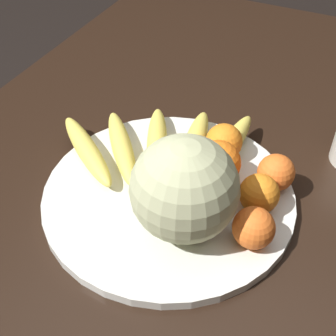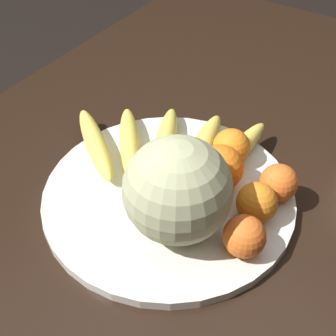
# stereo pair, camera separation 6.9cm
# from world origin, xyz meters

# --- Properties ---
(kitchen_table) EXTENTS (1.47, 0.90, 0.72)m
(kitchen_table) POSITION_xyz_m (0.00, 0.00, 0.63)
(kitchen_table) COLOR black
(kitchen_table) RESTS_ON ground_plane
(fruit_bowl) EXTENTS (0.39, 0.39, 0.02)m
(fruit_bowl) POSITION_xyz_m (-0.05, 0.00, 0.73)
(fruit_bowl) COLOR silver
(fruit_bowl) RESTS_ON kitchen_table
(melon) EXTENTS (0.15, 0.15, 0.15)m
(melon) POSITION_xyz_m (-0.10, -0.05, 0.81)
(melon) COLOR #B2B789
(melon) RESTS_ON fruit_bowl
(banana_bunch) EXTENTS (0.27, 0.32, 0.04)m
(banana_bunch) POSITION_xyz_m (0.02, 0.05, 0.76)
(banana_bunch) COLOR #473819
(banana_bunch) RESTS_ON fruit_bowl
(orange_front_left) EXTENTS (0.06, 0.06, 0.06)m
(orange_front_left) POSITION_xyz_m (0.04, -0.14, 0.77)
(orange_front_left) COLOR orange
(orange_front_left) RESTS_ON fruit_bowl
(orange_front_right) EXTENTS (0.06, 0.06, 0.06)m
(orange_front_right) POSITION_xyz_m (0.07, -0.05, 0.77)
(orange_front_right) COLOR orange
(orange_front_right) RESTS_ON fruit_bowl
(orange_mid_center) EXTENTS (0.07, 0.07, 0.07)m
(orange_mid_center) POSITION_xyz_m (0.01, -0.06, 0.77)
(orange_mid_center) COLOR orange
(orange_mid_center) RESTS_ON fruit_bowl
(orange_back_left) EXTENTS (0.06, 0.06, 0.06)m
(orange_back_left) POSITION_xyz_m (-0.02, -0.13, 0.77)
(orange_back_left) COLOR orange
(orange_back_left) RESTS_ON fruit_bowl
(orange_back_right) EXTENTS (0.06, 0.06, 0.06)m
(orange_back_right) POSITION_xyz_m (-0.08, -0.15, 0.77)
(orange_back_right) COLOR orange
(orange_back_right) RESTS_ON fruit_bowl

